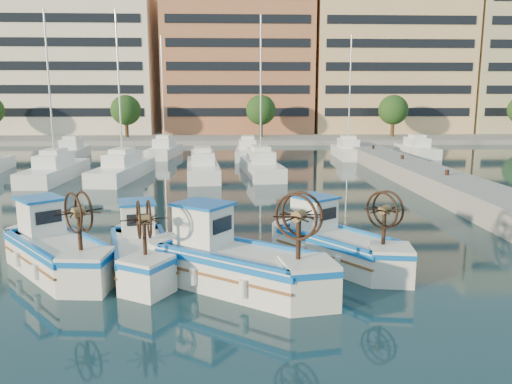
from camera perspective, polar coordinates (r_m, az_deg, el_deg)
name	(u,v)px	position (r m, az deg, el deg)	size (l,w,h in m)	color
ground	(211,285)	(15.31, -5.16, -10.59)	(300.00, 300.00, 0.00)	#1A3844
quay	(499,207)	(25.85, 26.03, -1.53)	(3.00, 60.00, 1.20)	gray
waterfront	(291,63)	(79.96, 4.04, 14.44)	(180.00, 40.00, 25.60)	gray
yacht_marina	(191,160)	(42.27, -7.45, 3.62)	(39.76, 22.48, 11.50)	white
fishing_boat_a	(56,248)	(17.40, -21.94, -5.94)	(4.34, 4.63, 2.92)	silver
fishing_boat_b	(141,248)	(16.73, -13.05, -6.31)	(2.79, 4.45, 2.70)	silver
fishing_boat_c	(234,260)	(14.85, -2.48, -7.74)	(5.03, 4.38, 3.10)	silver
fishing_boat_d	(336,242)	(17.13, 9.11, -5.67)	(4.03, 4.51, 2.80)	silver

